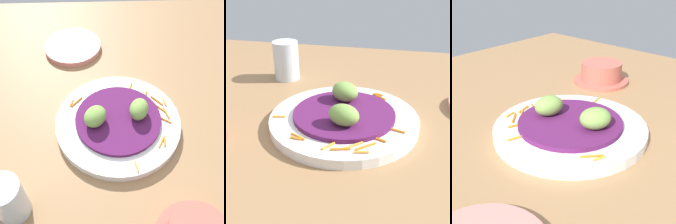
# 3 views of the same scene
# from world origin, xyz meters

# --- Properties ---
(table_surface) EXTENTS (1.10, 1.10, 0.02)m
(table_surface) POSITION_xyz_m (0.00, 0.00, 0.01)
(table_surface) COLOR #936D47
(table_surface) RESTS_ON ground
(main_plate) EXTENTS (0.28, 0.28, 0.02)m
(main_plate) POSITION_xyz_m (-0.05, 0.02, 0.03)
(main_plate) COLOR white
(main_plate) RESTS_ON table_surface
(cabbage_bed) EXTENTS (0.19, 0.19, 0.01)m
(cabbage_bed) POSITION_xyz_m (-0.05, 0.02, 0.04)
(cabbage_bed) COLOR #51194C
(cabbage_bed) RESTS_ON main_plate
(carrot_garnish) EXTENTS (0.23, 0.24, 0.00)m
(carrot_garnish) POSITION_xyz_m (0.01, 0.04, 0.04)
(carrot_garnish) COLOR orange
(carrot_garnish) RESTS_ON main_plate
(guac_scoop_left) EXTENTS (0.07, 0.07, 0.04)m
(guac_scoop_left) POSITION_xyz_m (-0.10, 0.01, 0.07)
(guac_scoop_left) COLOR #759E47
(guac_scoop_left) RESTS_ON cabbage_bed
(guac_scoop_center) EXTENTS (0.05, 0.06, 0.04)m
(guac_scoop_center) POSITION_xyz_m (0.00, 0.03, 0.07)
(guac_scoop_center) COLOR #759E47
(guac_scoop_center) RESTS_ON cabbage_bed
(side_plate_small) EXTENTS (0.16, 0.16, 0.01)m
(side_plate_small) POSITION_xyz_m (-0.16, 0.30, 0.03)
(side_plate_small) COLOR tan
(side_plate_small) RESTS_ON table_surface
(water_glass) EXTENTS (0.06, 0.06, 0.09)m
(water_glass) POSITION_xyz_m (-0.25, -0.16, 0.07)
(water_glass) COLOR silver
(water_glass) RESTS_ON table_surface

